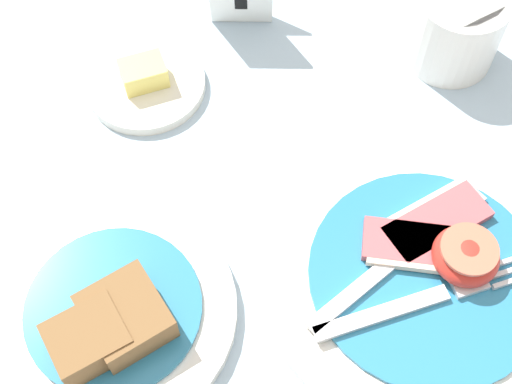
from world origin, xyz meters
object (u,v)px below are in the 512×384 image
Objects in this scene: breakfast_plate at (428,274)px; butter_dish at (145,82)px; sugar_cup at (457,27)px; bread_plate at (114,315)px.

butter_dish is at bearing 132.61° from breakfast_plate.
sugar_cup reaches higher than butter_dish.
butter_dish is (0.04, 0.22, -0.00)m from bread_plate.
bread_plate is at bearing -99.61° from butter_dish.
bread_plate is (-0.24, 0.00, 0.00)m from breakfast_plate.
sugar_cup is at bearing 70.03° from breakfast_plate.
breakfast_plate is 1.37× the size of bread_plate.
butter_dish is (-0.21, 0.22, -0.00)m from breakfast_plate.
sugar_cup is 0.29m from butter_dish.
breakfast_plate is 2.33× the size of butter_dish.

